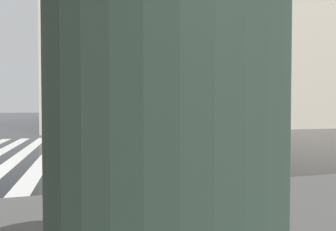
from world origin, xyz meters
TOP-DOWN VIEW (x-y plane):
  - haussmann_block_corner at (21.57, -14.75)m, footprint 18.14×25.90m
  - billboard_column at (-7.60, -5.11)m, footprint 1.46×1.46m
  - car_champagne at (2.50, -6.34)m, footprint 1.85×4.10m

SIDE VIEW (x-z plane):
  - car_champagne at x=2.50m, z-range 0.05..1.46m
  - billboard_column at x=-7.60m, z-range 0.20..3.61m
  - haussmann_block_corner at x=21.57m, z-range -0.22..20.98m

